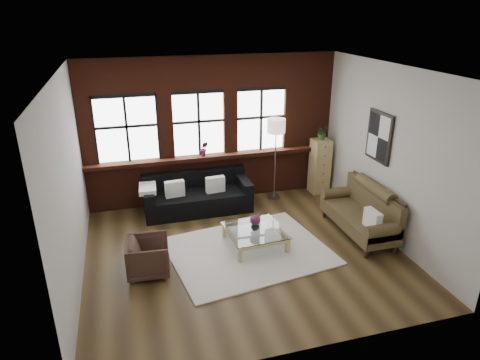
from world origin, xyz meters
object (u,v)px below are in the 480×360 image
object	(u,v)px
coffee_table	(255,238)
armchair	(148,257)
dark_sofa	(197,193)
vintage_settee	(359,210)
drawer_chest	(320,166)
floor_lamp	(275,156)
vase	(255,226)

from	to	relation	value
coffee_table	armchair	bearing A→B (deg)	-169.47
dark_sofa	vintage_settee	size ratio (longest dim) A/B	1.20
coffee_table	drawer_chest	xyz separation A→B (m)	(2.20, 1.96, 0.48)
dark_sofa	drawer_chest	bearing A→B (deg)	3.94
armchair	drawer_chest	bearing A→B (deg)	-55.91
drawer_chest	floor_lamp	bearing A→B (deg)	-178.24
vase	floor_lamp	xyz separation A→B (m)	(1.07, 1.93, 0.59)
armchair	coffee_table	xyz separation A→B (m)	(1.94, 0.36, -0.15)
coffee_table	dark_sofa	bearing A→B (deg)	112.82
floor_lamp	drawer_chest	bearing A→B (deg)	1.76
dark_sofa	coffee_table	world-z (taller)	dark_sofa
dark_sofa	drawer_chest	xyz separation A→B (m)	(2.94, 0.20, 0.24)
dark_sofa	vintage_settee	distance (m)	3.35
dark_sofa	floor_lamp	world-z (taller)	floor_lamp
armchair	vase	xyz separation A→B (m)	(1.94, 0.36, 0.10)
vintage_settee	vase	size ratio (longest dim) A/B	11.64
vase	floor_lamp	world-z (taller)	floor_lamp
dark_sofa	vase	bearing A→B (deg)	-67.18
dark_sofa	vase	size ratio (longest dim) A/B	13.99
armchair	floor_lamp	distance (m)	3.85
armchair	floor_lamp	xyz separation A→B (m)	(3.02, 2.29, 0.69)
vase	drawer_chest	bearing A→B (deg)	41.69
vintage_settee	floor_lamp	xyz separation A→B (m)	(-0.97, 2.03, 0.50)
armchair	coffee_table	size ratio (longest dim) A/B	0.67
vintage_settee	armchair	size ratio (longest dim) A/B	2.74
dark_sofa	vase	xyz separation A→B (m)	(0.74, -1.76, 0.00)
vintage_settee	floor_lamp	distance (m)	2.31
dark_sofa	vase	world-z (taller)	dark_sofa
vintage_settee	vase	distance (m)	2.05
dark_sofa	coffee_table	distance (m)	1.92
dark_sofa	armchair	bearing A→B (deg)	-119.60
drawer_chest	floor_lamp	world-z (taller)	floor_lamp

